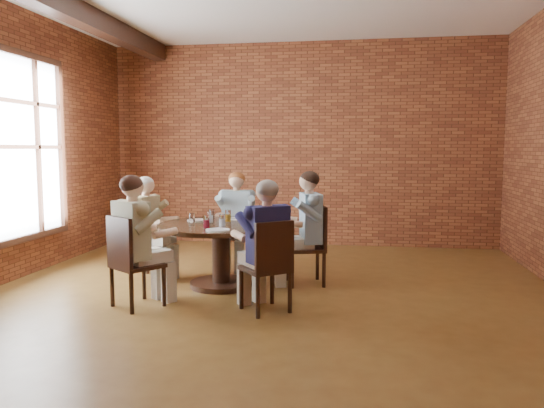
# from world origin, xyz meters

# --- Properties ---
(floor) EXTENTS (7.00, 7.00, 0.00)m
(floor) POSITION_xyz_m (0.00, 0.00, 0.00)
(floor) COLOR brown
(floor) RESTS_ON ground
(wall_back) EXTENTS (7.00, 0.00, 7.00)m
(wall_back) POSITION_xyz_m (0.00, 3.50, 1.70)
(wall_back) COLOR brown
(wall_back) RESTS_ON ground
(wall_front) EXTENTS (7.00, 0.00, 7.00)m
(wall_front) POSITION_xyz_m (0.00, -3.50, 1.70)
(wall_front) COLOR brown
(wall_front) RESTS_ON ground
(window) EXTENTS (0.10, 2.16, 2.36)m
(window) POSITION_xyz_m (-3.18, 0.40, 1.65)
(window) COLOR white
(window) RESTS_ON wall_left
(dining_table) EXTENTS (1.47, 1.47, 0.75)m
(dining_table) POSITION_xyz_m (-0.63, 0.54, 0.53)
(dining_table) COLOR #321810
(dining_table) RESTS_ON floor
(chair_a) EXTENTS (0.54, 0.54, 0.95)m
(chair_a) POSITION_xyz_m (0.43, 0.84, 0.51)
(chair_a) COLOR #321810
(chair_a) RESTS_ON floor
(diner_a) EXTENTS (0.79, 0.70, 1.36)m
(diner_a) POSITION_xyz_m (0.35, 0.81, 0.68)
(diner_a) COLOR teal
(diner_a) RESTS_ON floor
(chair_b) EXTENTS (0.43, 0.43, 0.93)m
(chair_b) POSITION_xyz_m (-0.67, 1.61, 0.50)
(chair_b) COLOR #321810
(chair_b) RESTS_ON floor
(diner_b) EXTENTS (0.54, 0.65, 1.31)m
(diner_b) POSITION_xyz_m (-0.67, 1.53, 0.66)
(diner_b) COLOR #89A3AE
(diner_b) RESTS_ON floor
(chair_c) EXTENTS (0.49, 0.49, 0.91)m
(chair_c) POSITION_xyz_m (-1.69, 0.81, 0.50)
(chair_c) COLOR #321810
(chair_c) RESTS_ON floor
(diner_c) EXTENTS (0.72, 0.63, 1.28)m
(diner_c) POSITION_xyz_m (-1.62, 0.79, 0.64)
(diner_c) COLOR brown
(diner_c) RESTS_ON floor
(chair_d) EXTENTS (0.61, 0.61, 0.95)m
(chair_d) POSITION_xyz_m (-1.33, -0.45, 0.51)
(chair_d) COLOR #321810
(chair_d) RESTS_ON floor
(diner_d) EXTENTS (0.83, 0.86, 1.36)m
(diner_d) POSITION_xyz_m (-1.27, -0.38, 0.68)
(diner_d) COLOR #BFAB96
(diner_d) RESTS_ON floor
(chair_e) EXTENTS (0.59, 0.59, 0.93)m
(chair_e) POSITION_xyz_m (0.11, -0.39, 0.51)
(chair_e) COLOR #321810
(chair_e) RESTS_ON floor
(diner_e) EXTENTS (0.81, 0.82, 1.32)m
(diner_e) POSITION_xyz_m (0.05, -0.32, 0.66)
(diner_e) COLOR #1C1D4E
(diner_e) RESTS_ON floor
(plate_a) EXTENTS (0.26, 0.26, 0.01)m
(plate_a) POSITION_xyz_m (-0.15, 0.76, 0.76)
(plate_a) COLOR white
(plate_a) RESTS_ON dining_table
(plate_b) EXTENTS (0.26, 0.26, 0.01)m
(plate_b) POSITION_xyz_m (-0.52, 0.99, 0.76)
(plate_b) COLOR white
(plate_b) RESTS_ON dining_table
(plate_c) EXTENTS (0.26, 0.26, 0.01)m
(plate_c) POSITION_xyz_m (-0.96, 0.73, 0.76)
(plate_c) COLOR white
(plate_c) RESTS_ON dining_table
(plate_d) EXTENTS (0.26, 0.26, 0.01)m
(plate_d) POSITION_xyz_m (-0.53, 0.02, 0.76)
(plate_d) COLOR white
(plate_d) RESTS_ON dining_table
(glass_a) EXTENTS (0.07, 0.07, 0.14)m
(glass_a) POSITION_xyz_m (-0.30, 0.63, 0.82)
(glass_a) COLOR white
(glass_a) RESTS_ON dining_table
(glass_b) EXTENTS (0.07, 0.07, 0.14)m
(glass_b) POSITION_xyz_m (-0.59, 0.74, 0.82)
(glass_b) COLOR white
(glass_b) RESTS_ON dining_table
(glass_c) EXTENTS (0.07, 0.07, 0.14)m
(glass_c) POSITION_xyz_m (-0.80, 0.77, 0.82)
(glass_c) COLOR white
(glass_c) RESTS_ON dining_table
(glass_d) EXTENTS (0.07, 0.07, 0.14)m
(glass_d) POSITION_xyz_m (-0.78, 0.63, 0.82)
(glass_d) COLOR white
(glass_d) RESTS_ON dining_table
(glass_e) EXTENTS (0.07, 0.07, 0.14)m
(glass_e) POSITION_xyz_m (-0.92, 0.37, 0.82)
(glass_e) COLOR white
(glass_e) RESTS_ON dining_table
(glass_f) EXTENTS (0.07, 0.07, 0.14)m
(glass_f) POSITION_xyz_m (-0.70, 0.20, 0.82)
(glass_f) COLOR white
(glass_f) RESTS_ON dining_table
(glass_g) EXTENTS (0.07, 0.07, 0.14)m
(glass_g) POSITION_xyz_m (-0.56, 0.33, 0.82)
(glass_g) COLOR white
(glass_g) RESTS_ON dining_table
(smartphone) EXTENTS (0.09, 0.14, 0.01)m
(smartphone) POSITION_xyz_m (-0.21, 0.34, 0.75)
(smartphone) COLOR black
(smartphone) RESTS_ON dining_table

